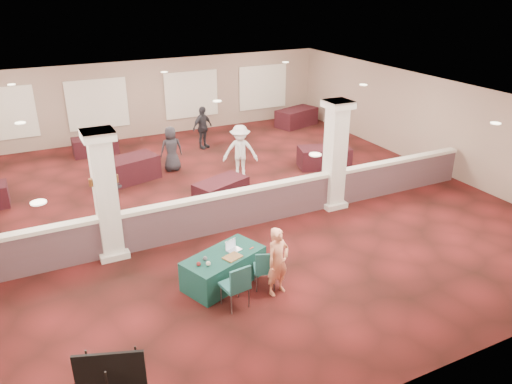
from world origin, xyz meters
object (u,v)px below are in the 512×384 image
woman (278,261)px  far_table_back_left (95,146)px  far_table_back_right (296,117)px  attendee_b (240,151)px  conf_chair_side (237,283)px  attendee_d (171,149)px  attendee_a (109,193)px  attendee_c (203,128)px  far_table_front_right (324,157)px  conf_chair_main (265,267)px  far_table_back_center (128,170)px  far_table_front_center (221,191)px  near_table (224,268)px

woman → far_table_back_left: 11.36m
far_table_back_right → attendee_b: attendee_b is taller
conf_chair_side → attendee_d: size_ratio=0.64×
attendee_a → attendee_c: size_ratio=1.11×
woman → far_table_front_right: 8.05m
conf_chair_main → attendee_a: size_ratio=0.51×
conf_chair_side → far_table_back_right: (8.13, 11.32, -0.21)m
conf_chair_main → far_table_back_left: (-1.71, 10.95, -0.23)m
far_table_back_left → far_table_back_center: 3.34m
attendee_a → far_table_back_center: bearing=33.0°
attendee_c → attendee_d: bearing=-158.7°
far_table_back_center → attendee_a: size_ratio=1.06×
far_table_front_center → attendee_d: attendee_d is taller
attendee_a → attendee_d: (2.78, 3.30, -0.14)m
attendee_b → attendee_c: bearing=114.3°
near_table → attendee_c: bearing=50.9°
conf_chair_main → far_table_back_right: bearing=77.0°
far_table_back_left → far_table_back_right: bearing=0.0°
attendee_b → far_table_front_center: bearing=-107.5°
attendee_b → attendee_d: size_ratio=1.15×
far_table_back_right → attendee_a: attendee_a is taller
conf_chair_side → far_table_back_left: (-0.87, 11.32, -0.27)m
far_table_back_center → attendee_a: (-1.16, -3.00, 0.53)m
conf_chair_main → attendee_a: attendee_a is taller
far_table_front_right → far_table_back_center: far_table_back_center is taller
far_table_back_right → attendee_b: (-4.97, -4.64, 0.52)m
far_table_back_center → attendee_c: (3.50, 2.17, 0.44)m
conf_chair_main → far_table_back_right: size_ratio=0.49×
attendee_d → conf_chair_side: bearing=85.0°
far_table_front_center → attendee_c: attendee_c is taller
woman → attendee_a: bearing=102.8°
attendee_c → conf_chair_side: bearing=-130.7°
far_table_front_right → attendee_c: bearing=128.2°
near_table → attendee_c: size_ratio=1.09×
far_table_back_left → attendee_d: attendee_d is taller
attendee_a → attendee_c: (4.66, 5.17, -0.09)m
attendee_c → conf_chair_main: bearing=-126.8°
attendee_a → attendee_d: bearing=13.9°
conf_chair_main → far_table_front_center: size_ratio=0.57×
conf_chair_main → far_table_back_left: size_ratio=0.58×
near_table → attendee_a: (-1.66, 4.01, 0.58)m
woman → far_table_front_right: (5.25, 6.10, -0.41)m
conf_chair_side → far_table_front_center: size_ratio=0.61×
far_table_front_center → far_table_back_right: far_table_back_right is taller
near_table → far_table_front_right: size_ratio=1.01×
far_table_front_right → far_table_back_center: (-6.63, 1.80, 0.03)m
far_table_back_center → far_table_back_right: (8.50, 3.30, -0.01)m
attendee_b → attendee_c: 3.51m
conf_chair_main → far_table_back_center: conf_chair_main is taller
far_table_back_center → attendee_d: bearing=10.5°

